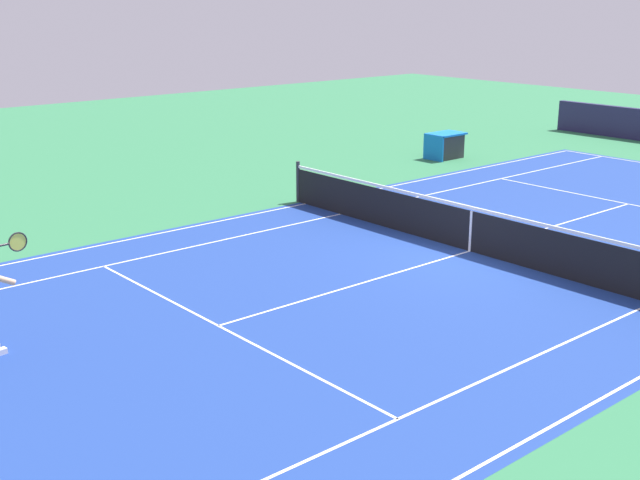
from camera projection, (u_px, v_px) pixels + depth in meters
name	position (u px, v px, depth m)	size (l,w,h in m)	color
ground_plane	(470.00, 251.00, 17.55)	(60.00, 60.00, 0.00)	#2D7247
court_slab	(470.00, 251.00, 17.55)	(24.20, 11.40, 0.00)	navy
court_line_markings	(470.00, 251.00, 17.55)	(23.85, 11.05, 0.01)	white
tennis_net	(471.00, 229.00, 17.41)	(0.10, 11.70, 1.08)	#2D2D33
tennis_ball	(581.00, 240.00, 18.26)	(0.07, 0.07, 0.07)	#CCE01E
equipment_cart_tarped	(445.00, 145.00, 27.51)	(1.25, 0.84, 0.85)	#2D2D33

